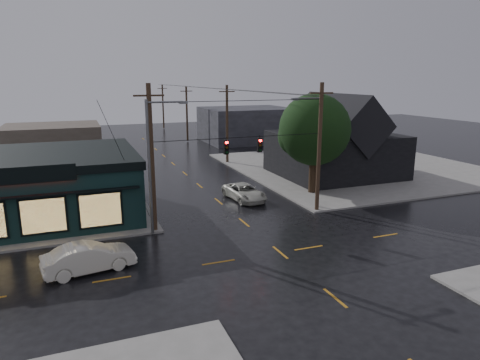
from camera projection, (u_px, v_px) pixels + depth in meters
name	position (u px, v px, depth m)	size (l,w,h in m)	color
ground_plane	(280.00, 252.00, 26.31)	(160.00, 160.00, 0.00)	black
sidewalk_ne	(355.00, 166.00, 51.46)	(28.00, 28.00, 0.15)	slate
pizza_shop	(25.00, 186.00, 32.16)	(16.30, 12.34, 4.90)	black
ne_building	(336.00, 135.00, 45.96)	(12.60, 11.60, 8.75)	black
corner_tree	(314.00, 130.00, 38.39)	(6.48, 6.48, 9.03)	black
utility_pole_nw	(155.00, 231.00, 29.91)	(2.00, 0.32, 10.15)	#301E15
utility_pole_ne	(317.00, 211.00, 34.49)	(2.00, 0.32, 10.15)	#301E15
utility_pole_far_a	(227.00, 163.00, 53.98)	(2.00, 0.32, 9.65)	#301E15
utility_pole_far_b	(188.00, 142.00, 72.11)	(2.00, 0.32, 9.15)	#301E15
utility_pole_far_c	(164.00, 129.00, 90.24)	(2.00, 0.32, 9.15)	#301E15
span_signal_assembly	(243.00, 146.00, 30.91)	(13.00, 0.48, 1.23)	black
streetlight_nw	(153.00, 235.00, 29.17)	(5.40, 0.30, 9.15)	#5D5E61
streetlight_ne	(317.00, 208.00, 35.30)	(5.40, 0.30, 9.15)	#5D5E61
bg_building_west	(53.00, 141.00, 57.13)	(12.00, 10.00, 4.40)	#3F362E
bg_building_east	(247.00, 125.00, 72.08)	(14.00, 12.00, 5.60)	#232428
sedan_cream	(89.00, 258.00, 23.57)	(1.71, 4.91, 1.62)	beige
suv_silver	(244.00, 192.00, 37.50)	(2.32, 5.03, 1.40)	#B8B7AA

